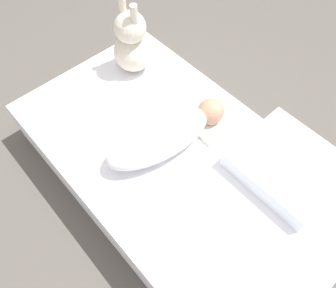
# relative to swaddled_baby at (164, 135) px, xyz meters

# --- Properties ---
(ground_plane) EXTENTS (12.00, 12.00, 0.00)m
(ground_plane) POSITION_rel_swaddled_baby_xyz_m (0.07, 0.01, -0.31)
(ground_plane) COLOR #514C47
(bed_mattress) EXTENTS (1.41, 0.80, 0.24)m
(bed_mattress) POSITION_rel_swaddled_baby_xyz_m (0.07, 0.01, -0.19)
(bed_mattress) COLOR white
(bed_mattress) RESTS_ON ground_plane
(burp_cloth) EXTENTS (0.16, 0.18, 0.02)m
(burp_cloth) POSITION_rel_swaddled_baby_xyz_m (0.05, 0.22, -0.06)
(burp_cloth) COLOR white
(burp_cloth) RESTS_ON bed_mattress
(swaddled_baby) EXTENTS (0.27, 0.55, 0.14)m
(swaddled_baby) POSITION_rel_swaddled_baby_xyz_m (0.00, 0.00, 0.00)
(swaddled_baby) COLOR white
(swaddled_baby) RESTS_ON bed_mattress
(pillow) EXTENTS (0.38, 0.35, 0.08)m
(pillow) POSITION_rel_swaddled_baby_xyz_m (0.41, 0.27, -0.03)
(pillow) COLOR white
(pillow) RESTS_ON bed_mattress
(bunny_plush) EXTENTS (0.18, 0.18, 0.36)m
(bunny_plush) POSITION_rel_swaddled_baby_xyz_m (-0.44, 0.20, 0.07)
(bunny_plush) COLOR beige
(bunny_plush) RESTS_ON bed_mattress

